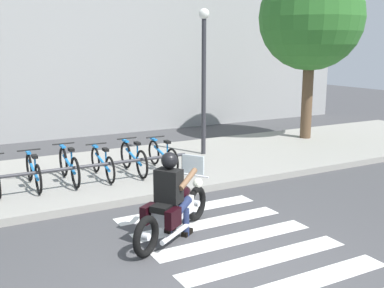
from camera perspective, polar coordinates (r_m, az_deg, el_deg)
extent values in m
plane|color=#424244|center=(6.76, 4.30, -14.91)|extent=(48.00, 48.00, 0.00)
cube|color=gray|center=(11.28, -10.62, -3.56)|extent=(24.00, 4.40, 0.15)
cube|color=white|center=(6.55, 13.24, -16.08)|extent=(2.80, 0.40, 0.01)
cube|color=white|center=(7.10, 8.81, -13.61)|extent=(2.80, 0.40, 0.01)
cube|color=white|center=(7.68, 5.12, -11.45)|extent=(2.80, 0.40, 0.01)
cube|color=white|center=(8.31, 2.01, -9.57)|extent=(2.80, 0.40, 0.01)
cube|color=white|center=(8.96, -0.63, -7.93)|extent=(2.80, 0.40, 0.01)
torus|color=black|center=(8.34, 0.54, -7.22)|extent=(0.58, 0.44, 0.62)
cylinder|color=silver|center=(8.34, 0.54, -7.22)|extent=(0.15, 0.15, 0.11)
torus|color=black|center=(7.01, -5.59, -11.11)|extent=(0.58, 0.44, 0.62)
cylinder|color=silver|center=(7.01, -5.59, -11.11)|extent=(0.15, 0.15, 0.11)
cube|color=silver|center=(7.61, -2.25, -8.03)|extent=(0.91, 0.74, 0.28)
ellipsoid|color=black|center=(7.73, -1.44, -5.99)|extent=(0.59, 0.52, 0.22)
cube|color=black|center=(7.38, -3.12, -7.46)|extent=(0.62, 0.55, 0.10)
cube|color=black|center=(7.38, -5.32, -8.40)|extent=(0.33, 0.28, 0.28)
cube|color=black|center=(7.17, -2.31, -8.99)|extent=(0.33, 0.28, 0.28)
cylinder|color=silver|center=(8.04, 0.02, -3.79)|extent=(0.37, 0.53, 0.03)
sphere|color=white|center=(8.28, 0.70, -4.76)|extent=(0.18, 0.18, 0.18)
cube|color=silver|center=(8.02, 0.13, -2.49)|extent=(0.26, 0.35, 0.32)
cylinder|color=silver|center=(7.41, -2.04, -10.80)|extent=(0.72, 0.52, 0.08)
cube|color=black|center=(7.35, -2.85, -5.08)|extent=(0.44, 0.48, 0.52)
sphere|color=black|center=(7.27, -2.77, -2.00)|extent=(0.26, 0.26, 0.26)
cylinder|color=brown|center=(7.62, -3.43, -3.84)|extent=(0.48, 0.37, 0.26)
cylinder|color=brown|center=(7.42, -0.49, -4.27)|extent=(0.48, 0.37, 0.26)
cylinder|color=#1E284C|center=(7.66, -3.31, -7.20)|extent=(0.44, 0.36, 0.24)
cylinder|color=#1E284C|center=(7.86, -2.83, -9.09)|extent=(0.11, 0.11, 0.46)
cube|color=black|center=(7.96, -2.68, -10.27)|extent=(0.25, 0.22, 0.08)
cylinder|color=#1E284C|center=(7.51, -1.18, -7.57)|extent=(0.44, 0.36, 0.24)
cylinder|color=#1E284C|center=(7.72, -0.74, -9.48)|extent=(0.11, 0.11, 0.46)
cube|color=black|center=(7.82, -0.60, -10.68)|extent=(0.25, 0.22, 0.08)
torus|color=black|center=(10.77, -19.14, -2.66)|extent=(0.06, 0.60, 0.60)
torus|color=black|center=(9.77, -18.14, -4.06)|extent=(0.06, 0.60, 0.60)
cylinder|color=blue|center=(10.25, -18.69, -2.99)|extent=(0.07, 0.94, 0.25)
cylinder|color=blue|center=(9.97, -18.49, -2.49)|extent=(0.04, 0.04, 0.37)
cube|color=black|center=(9.92, -18.56, -1.45)|extent=(0.10, 0.20, 0.06)
cylinder|color=black|center=(10.58, -19.20, -0.69)|extent=(0.48, 0.04, 0.03)
cube|color=blue|center=(10.70, -19.26, -0.96)|extent=(0.08, 0.28, 0.04)
torus|color=black|center=(10.90, -15.34, -2.10)|extent=(0.06, 0.66, 0.66)
torus|color=black|center=(9.91, -13.96, -3.41)|extent=(0.06, 0.66, 0.66)
cylinder|color=blue|center=(10.39, -14.70, -2.37)|extent=(0.07, 0.94, 0.25)
cylinder|color=blue|center=(10.10, -14.40, -1.77)|extent=(0.04, 0.04, 0.40)
cube|color=black|center=(10.06, -14.46, -0.66)|extent=(0.10, 0.20, 0.06)
cylinder|color=black|center=(10.71, -15.34, 0.05)|extent=(0.48, 0.04, 0.03)
cube|color=blue|center=(10.82, -15.44, -0.27)|extent=(0.08, 0.28, 0.04)
torus|color=black|center=(11.10, -11.63, -1.86)|extent=(0.05, 0.59, 0.59)
torus|color=black|center=(10.12, -9.90, -3.13)|extent=(0.05, 0.59, 0.59)
cylinder|color=blue|center=(10.59, -10.82, -2.15)|extent=(0.07, 0.95, 0.26)
cylinder|color=blue|center=(10.31, -10.41, -1.66)|extent=(0.04, 0.04, 0.36)
cube|color=black|center=(10.27, -10.45, -0.68)|extent=(0.10, 0.20, 0.06)
cylinder|color=black|center=(10.92, -11.56, 0.02)|extent=(0.48, 0.04, 0.03)
cube|color=blue|center=(11.03, -11.70, -0.24)|extent=(0.08, 0.28, 0.04)
torus|color=black|center=(11.30, -8.04, -1.34)|extent=(0.06, 0.64, 0.64)
torus|color=black|center=(10.38, -6.09, -2.48)|extent=(0.06, 0.64, 0.64)
cylinder|color=blue|center=(10.82, -7.11, -1.55)|extent=(0.07, 0.91, 0.25)
cylinder|color=blue|center=(10.56, -6.64, -0.97)|extent=(0.04, 0.04, 0.39)
cube|color=black|center=(10.51, -6.66, 0.07)|extent=(0.10, 0.20, 0.06)
cylinder|color=black|center=(11.12, -7.92, 0.69)|extent=(0.48, 0.04, 0.03)
cube|color=blue|center=(11.23, -8.09, 0.39)|extent=(0.08, 0.28, 0.04)
torus|color=black|center=(11.59, -4.65, -1.01)|extent=(0.06, 0.61, 0.61)
torus|color=black|center=(10.67, -2.40, -2.12)|extent=(0.06, 0.61, 0.61)
cylinder|color=blue|center=(11.11, -3.57, -1.23)|extent=(0.07, 0.94, 0.25)
cylinder|color=blue|center=(10.85, -3.01, -0.71)|extent=(0.04, 0.04, 0.37)
cube|color=black|center=(10.81, -3.02, 0.25)|extent=(0.10, 0.20, 0.06)
cylinder|color=black|center=(11.42, -4.47, 0.86)|extent=(0.48, 0.04, 0.03)
cube|color=blue|center=(11.52, -4.68, 0.59)|extent=(0.08, 0.28, 0.04)
cylinder|color=#333338|center=(9.78, -16.01, -3.05)|extent=(5.77, 0.07, 0.07)
cylinder|color=#333338|center=(10.78, -1.11, -2.44)|extent=(0.06, 0.06, 0.45)
cylinder|color=#2D2D33|center=(12.51, 1.43, 6.45)|extent=(0.12, 0.12, 3.71)
sphere|color=white|center=(12.48, 1.48, 15.52)|extent=(0.28, 0.28, 0.28)
cylinder|color=brown|center=(15.25, 13.78, 5.27)|extent=(0.34, 0.34, 2.75)
sphere|color=#2D6B28|center=(15.18, 14.26, 14.64)|extent=(3.19, 3.19, 3.19)
cube|color=#979797|center=(16.44, -17.66, 15.00)|extent=(24.00, 1.20, 8.18)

